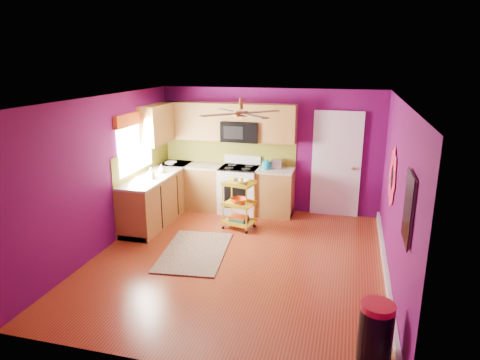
# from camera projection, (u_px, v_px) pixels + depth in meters

# --- Properties ---
(ground) EXTENTS (5.00, 5.00, 0.00)m
(ground) POSITION_uv_depth(u_px,v_px,m) (238.00, 260.00, 6.73)
(ground) COLOR maroon
(ground) RESTS_ON ground
(room_envelope) EXTENTS (4.54, 5.04, 2.52)m
(room_envelope) POSITION_uv_depth(u_px,v_px,m) (239.00, 159.00, 6.27)
(room_envelope) COLOR #5C0A50
(room_envelope) RESTS_ON ground
(lower_cabinets) EXTENTS (2.81, 2.31, 0.94)m
(lower_cabinets) POSITION_uv_depth(u_px,v_px,m) (197.00, 193.00, 8.63)
(lower_cabinets) COLOR brown
(lower_cabinets) RESTS_ON ground
(electric_range) EXTENTS (0.76, 0.66, 1.13)m
(electric_range) POSITION_uv_depth(u_px,v_px,m) (239.00, 189.00, 8.75)
(electric_range) COLOR white
(electric_range) RESTS_ON ground
(upper_cabinetry) EXTENTS (2.80, 2.30, 1.26)m
(upper_cabinetry) POSITION_uv_depth(u_px,v_px,m) (206.00, 124.00, 8.56)
(upper_cabinetry) COLOR brown
(upper_cabinetry) RESTS_ON ground
(left_window) EXTENTS (0.08, 1.35, 1.08)m
(left_window) POSITION_uv_depth(u_px,v_px,m) (135.00, 134.00, 7.77)
(left_window) COLOR white
(left_window) RESTS_ON ground
(panel_door) EXTENTS (0.95, 0.11, 2.15)m
(panel_door) POSITION_uv_depth(u_px,v_px,m) (336.00, 166.00, 8.41)
(panel_door) COLOR white
(panel_door) RESTS_ON ground
(right_wall_art) EXTENTS (0.04, 2.74, 1.04)m
(right_wall_art) POSITION_uv_depth(u_px,v_px,m) (399.00, 189.00, 5.48)
(right_wall_art) COLOR black
(right_wall_art) RESTS_ON ground
(ceiling_fan) EXTENTS (1.01, 1.01, 0.26)m
(ceiling_fan) POSITION_uv_depth(u_px,v_px,m) (241.00, 112.00, 6.29)
(ceiling_fan) COLOR #BF8C3F
(ceiling_fan) RESTS_ON ground
(shag_rug) EXTENTS (1.16, 1.71, 0.02)m
(shag_rug) POSITION_uv_depth(u_px,v_px,m) (195.00, 252.00, 6.99)
(shag_rug) COLOR black
(shag_rug) RESTS_ON ground
(rolling_cart) EXTENTS (0.62, 0.51, 0.99)m
(rolling_cart) POSITION_uv_depth(u_px,v_px,m) (239.00, 203.00, 7.85)
(rolling_cart) COLOR yellow
(rolling_cart) RESTS_ON ground
(trash_can) EXTENTS (0.38, 0.40, 0.67)m
(trash_can) POSITION_uv_depth(u_px,v_px,m) (376.00, 333.00, 4.40)
(trash_can) COLOR black
(trash_can) RESTS_ON ground
(teal_kettle) EXTENTS (0.18, 0.18, 0.21)m
(teal_kettle) POSITION_uv_depth(u_px,v_px,m) (266.00, 165.00, 8.46)
(teal_kettle) COLOR teal
(teal_kettle) RESTS_ON lower_cabinets
(toaster) EXTENTS (0.22, 0.15, 0.18)m
(toaster) POSITION_uv_depth(u_px,v_px,m) (277.00, 164.00, 8.55)
(toaster) COLOR beige
(toaster) RESTS_ON lower_cabinets
(soap_bottle_a) EXTENTS (0.10, 0.10, 0.21)m
(soap_bottle_a) POSITION_uv_depth(u_px,v_px,m) (151.00, 173.00, 7.76)
(soap_bottle_a) COLOR #EA3F72
(soap_bottle_a) RESTS_ON lower_cabinets
(soap_bottle_b) EXTENTS (0.14, 0.14, 0.17)m
(soap_bottle_b) POSITION_uv_depth(u_px,v_px,m) (161.00, 168.00, 8.18)
(soap_bottle_b) COLOR white
(soap_bottle_b) RESTS_ON lower_cabinets
(counter_dish) EXTENTS (0.24, 0.24, 0.06)m
(counter_dish) POSITION_uv_depth(u_px,v_px,m) (171.00, 163.00, 8.84)
(counter_dish) COLOR white
(counter_dish) RESTS_ON lower_cabinets
(counter_cup) EXTENTS (0.12, 0.12, 0.09)m
(counter_cup) POSITION_uv_depth(u_px,v_px,m) (150.00, 174.00, 7.92)
(counter_cup) COLOR white
(counter_cup) RESTS_ON lower_cabinets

